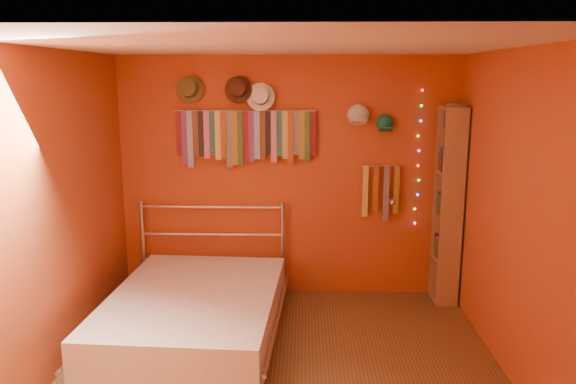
# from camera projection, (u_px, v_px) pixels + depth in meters

# --- Properties ---
(ground) EXTENTS (3.50, 3.50, 0.00)m
(ground) POSITION_uv_depth(u_px,v_px,m) (282.00, 375.00, 4.39)
(ground) COLOR brown
(ground) RESTS_ON ground
(back_wall) EXTENTS (3.50, 0.02, 2.50)m
(back_wall) POSITION_uv_depth(u_px,v_px,m) (288.00, 178.00, 5.85)
(back_wall) COLOR #9A3918
(back_wall) RESTS_ON ground
(right_wall) EXTENTS (0.02, 3.50, 2.50)m
(right_wall) POSITION_uv_depth(u_px,v_px,m) (521.00, 222.00, 4.08)
(right_wall) COLOR #9A3918
(right_wall) RESTS_ON ground
(left_wall) EXTENTS (0.02, 3.50, 2.50)m
(left_wall) POSITION_uv_depth(u_px,v_px,m) (48.00, 218.00, 4.19)
(left_wall) COLOR #9A3918
(left_wall) RESTS_ON ground
(ceiling) EXTENTS (3.50, 3.50, 0.02)m
(ceiling) POSITION_uv_depth(u_px,v_px,m) (281.00, 45.00, 3.88)
(ceiling) COLOR white
(ceiling) RESTS_ON back_wall
(tie_rack) EXTENTS (1.45, 0.03, 0.58)m
(tie_rack) POSITION_uv_depth(u_px,v_px,m) (245.00, 135.00, 5.70)
(tie_rack) COLOR silver
(tie_rack) RESTS_ON back_wall
(small_tie_rack) EXTENTS (0.40, 0.03, 0.58)m
(small_tie_rack) POSITION_uv_depth(u_px,v_px,m) (381.00, 189.00, 5.78)
(small_tie_rack) COLOR silver
(small_tie_rack) RESTS_ON back_wall
(fedora_olive) EXTENTS (0.28, 0.15, 0.27)m
(fedora_olive) POSITION_uv_depth(u_px,v_px,m) (189.00, 89.00, 5.60)
(fedora_olive) COLOR brown
(fedora_olive) RESTS_ON back_wall
(fedora_brown) EXTENTS (0.27, 0.15, 0.27)m
(fedora_brown) POSITION_uv_depth(u_px,v_px,m) (238.00, 89.00, 5.58)
(fedora_brown) COLOR #402416
(fedora_brown) RESTS_ON back_wall
(fedora_white) EXTENTS (0.28, 0.15, 0.28)m
(fedora_white) POSITION_uv_depth(u_px,v_px,m) (260.00, 96.00, 5.59)
(fedora_white) COLOR white
(fedora_white) RESTS_ON back_wall
(cap_white) EXTENTS (0.20, 0.25, 0.20)m
(cap_white) POSITION_uv_depth(u_px,v_px,m) (358.00, 115.00, 5.64)
(cap_white) COLOR silver
(cap_white) RESTS_ON back_wall
(cap_green) EXTENTS (0.18, 0.22, 0.18)m
(cap_green) POSITION_uv_depth(u_px,v_px,m) (385.00, 123.00, 5.65)
(cap_green) COLOR #176B4D
(cap_green) RESTS_ON back_wall
(fairy_lights) EXTENTS (0.05, 0.02, 1.39)m
(fairy_lights) POSITION_uv_depth(u_px,v_px,m) (418.00, 158.00, 5.73)
(fairy_lights) COLOR #FF3333
(fairy_lights) RESTS_ON back_wall
(reading_lamp) EXTENTS (0.06, 0.27, 0.08)m
(reading_lamp) POSITION_uv_depth(u_px,v_px,m) (392.00, 202.00, 5.65)
(reading_lamp) COLOR silver
(reading_lamp) RESTS_ON back_wall
(bookshelf) EXTENTS (0.25, 0.34, 2.00)m
(bookshelf) POSITION_uv_depth(u_px,v_px,m) (453.00, 205.00, 5.63)
(bookshelf) COLOR olive
(bookshelf) RESTS_ON ground
(bed) EXTENTS (1.62, 2.11, 1.00)m
(bed) POSITION_uv_depth(u_px,v_px,m) (194.00, 314.00, 4.95)
(bed) COLOR silver
(bed) RESTS_ON ground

